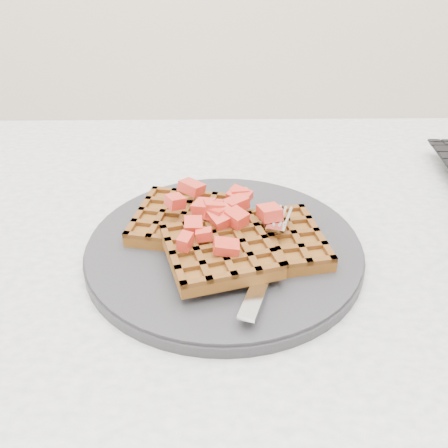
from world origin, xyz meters
name	(u,v)px	position (x,y,z in m)	size (l,w,h in m)	color
table	(310,323)	(0.00, 0.00, 0.64)	(1.20, 0.80, 0.75)	silver
plate	(224,248)	(-0.11, -0.01, 0.76)	(0.30, 0.30, 0.02)	#252528
waffles	(224,236)	(-0.11, -0.01, 0.78)	(0.22, 0.20, 0.03)	brown
strawberry_pile	(224,213)	(-0.11, -0.01, 0.80)	(0.15, 0.15, 0.02)	#A6140A
fork	(269,259)	(-0.06, -0.05, 0.77)	(0.02, 0.18, 0.02)	silver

